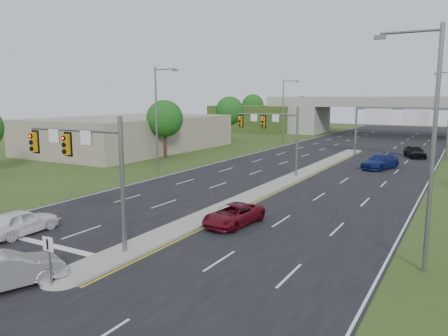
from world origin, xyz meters
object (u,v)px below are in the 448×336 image
at_px(car_white, 21,222).
at_px(car_silver, 5,271).
at_px(signal_mast_far, 276,129).
at_px(car_far_c, 415,151).
at_px(keep_right_sign, 49,253).
at_px(overpass, 389,119).
at_px(signal_mast_near, 87,159).
at_px(sign_gantry, 399,118).
at_px(car_far_a, 234,215).
at_px(car_far_b, 380,162).

xyz_separation_m(car_white, car_silver, (5.91, -5.00, 0.02)).
distance_m(signal_mast_far, car_far_c, 24.47).
distance_m(keep_right_sign, car_silver, 1.95).
bearing_deg(signal_mast_far, overpass, 87.65).
height_order(signal_mast_far, car_far_c, signal_mast_far).
bearing_deg(signal_mast_near, signal_mast_far, 90.00).
relative_size(signal_mast_far, keep_right_sign, 3.18).
relative_size(signal_mast_far, sign_gantry, 0.60).
bearing_deg(car_silver, car_far_a, -85.72).
relative_size(sign_gantry, car_far_c, 2.42).
relative_size(car_far_b, car_far_c, 1.16).
distance_m(car_far_a, car_far_c, 39.73).
relative_size(signal_mast_near, car_white, 1.59).
relative_size(car_silver, car_far_c, 0.97).
distance_m(signal_mast_far, car_silver, 30.73).
xyz_separation_m(signal_mast_far, car_silver, (0.76, -30.46, -3.94)).
bearing_deg(car_far_a, signal_mast_near, -116.36).
distance_m(sign_gantry, car_silver, 51.31).
relative_size(sign_gantry, overpass, 0.14).
distance_m(keep_right_sign, car_far_a, 12.02).
xyz_separation_m(signal_mast_far, car_far_a, (4.68, -17.71, -4.06)).
height_order(signal_mast_far, car_white, signal_mast_far).
xyz_separation_m(keep_right_sign, car_silver, (-1.50, -1.01, -0.73)).
xyz_separation_m(signal_mast_far, overpass, (2.26, 55.07, -1.17)).
bearing_deg(overpass, car_silver, -91.00).
bearing_deg(car_white, keep_right_sign, 150.68).
bearing_deg(signal_mast_far, keep_right_sign, -85.61).
bearing_deg(car_white, car_far_c, -109.99).
bearing_deg(keep_right_sign, car_far_c, 80.30).
relative_size(sign_gantry, car_white, 2.62).
distance_m(overpass, car_white, 80.93).
relative_size(signal_mast_near, car_far_b, 1.26).
relative_size(sign_gantry, car_far_a, 2.48).
xyz_separation_m(keep_right_sign, car_far_a, (2.42, 11.75, -0.85)).
relative_size(signal_mast_far, car_far_a, 1.50).
bearing_deg(sign_gantry, car_white, -107.23).
bearing_deg(overpass, keep_right_sign, -90.00).
bearing_deg(car_far_b, car_far_a, -79.41).
bearing_deg(overpass, car_far_b, -82.01).
distance_m(signal_mast_near, keep_right_sign, 5.94).
bearing_deg(car_white, sign_gantry, -108.28).
xyz_separation_m(car_white, car_far_c, (16.13, 46.98, 0.06)).
height_order(overpass, car_silver, overpass).
bearing_deg(signal_mast_far, sign_gantry, 65.89).
bearing_deg(car_far_c, car_white, -131.60).
bearing_deg(overpass, car_white, -95.26).
distance_m(signal_mast_far, keep_right_sign, 29.71).
distance_m(car_white, car_silver, 7.74).
distance_m(sign_gantry, car_far_c, 5.08).
distance_m(sign_gantry, overpass, 35.75).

